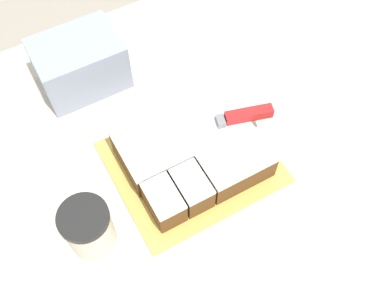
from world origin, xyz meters
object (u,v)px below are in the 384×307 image
Objects in this scene: cake_board at (192,162)px; storage_box at (80,64)px; cake at (192,153)px; knife at (230,119)px; coffee_cup at (89,228)px.

storage_box reaches higher than cake_board.
cake is 0.86× the size of knife.
knife is at bearing -55.64° from storage_box.
storage_box is at bearing 109.54° from cake_board.
coffee_cup reaches higher than cake_board.
cake_board is at bearing 24.37° from knife.
cake is 0.25m from coffee_cup.
coffee_cup is at bearing -166.87° from cake_board.
coffee_cup is (-0.25, -0.06, 0.06)m from cake_board.
coffee_cup is 0.40m from storage_box.
coffee_cup is at bearing -166.65° from cake.
storage_box reaches higher than coffee_cup.
coffee_cup is 0.61× the size of storage_box.
coffee_cup is (-0.25, -0.06, 0.02)m from cake.
knife is at bearing 7.25° from cake.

